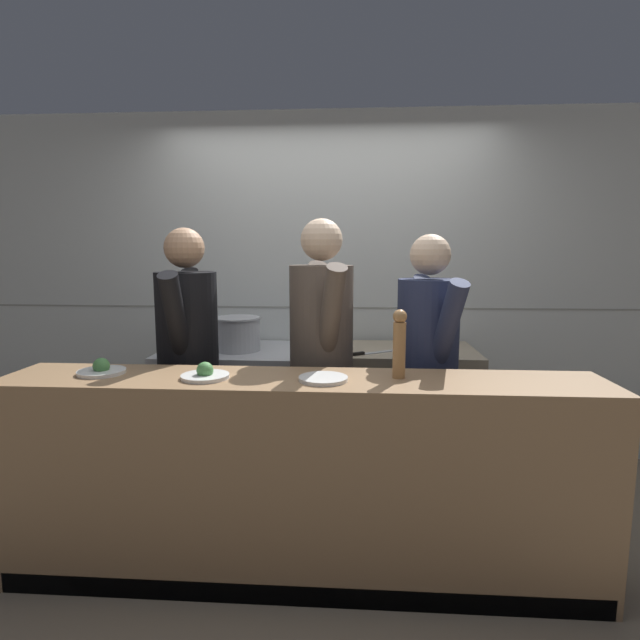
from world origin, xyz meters
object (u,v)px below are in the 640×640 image
(stock_pot, at_px, (237,333))
(chef_line, at_px, (427,368))
(chefs_knife, at_px, (370,353))
(plated_dish_appetiser, at_px, (205,374))
(chef_sous, at_px, (321,358))
(plated_dish_main, at_px, (102,370))
(plated_dish_dessert, at_px, (323,379))
(pepper_mill, at_px, (399,342))
(mixing_bowl_steel, at_px, (433,342))
(oven_range, at_px, (245,410))
(chef_head_cook, at_px, (188,360))

(stock_pot, bearing_deg, chef_line, -27.02)
(chefs_knife, height_order, chef_line, chef_line)
(plated_dish_appetiser, height_order, chef_sous, chef_sous)
(plated_dish_main, xyz_separation_m, plated_dish_dessert, (1.07, -0.06, -0.01))
(pepper_mill, bearing_deg, mixing_bowl_steel, 73.91)
(oven_range, xyz_separation_m, chef_sous, (0.59, -0.64, 0.53))
(stock_pot, height_order, plated_dish_appetiser, stock_pot)
(pepper_mill, bearing_deg, chefs_knife, 96.21)
(chef_head_cook, bearing_deg, plated_dish_main, -120.02)
(oven_range, relative_size, pepper_mill, 3.51)
(pepper_mill, bearing_deg, oven_range, 131.11)
(mixing_bowl_steel, relative_size, chef_head_cook, 0.16)
(chefs_knife, bearing_deg, plated_dish_dessert, -103.48)
(mixing_bowl_steel, height_order, chefs_knife, mixing_bowl_steel)
(pepper_mill, height_order, chef_sous, chef_sous)
(stock_pot, relative_size, chef_head_cook, 0.20)
(plated_dish_dessert, distance_m, chef_sous, 0.56)
(plated_dish_main, height_order, plated_dish_appetiser, same)
(plated_dish_dessert, bearing_deg, chefs_knife, 76.52)
(chef_line, bearing_deg, plated_dish_main, 177.88)
(oven_range, relative_size, plated_dish_main, 5.05)
(plated_dish_main, bearing_deg, oven_range, 68.95)
(oven_range, bearing_deg, plated_dish_dessert, -62.10)
(oven_range, height_order, pepper_mill, pepper_mill)
(oven_range, height_order, chef_sous, chef_sous)
(oven_range, bearing_deg, chef_head_cook, -106.25)
(oven_range, relative_size, plated_dish_dessert, 5.00)
(oven_range, xyz_separation_m, chef_head_cook, (-0.18, -0.63, 0.50))
(stock_pot, bearing_deg, chef_sous, -44.03)
(plated_dish_main, bearing_deg, plated_dish_dessert, -2.99)
(stock_pot, bearing_deg, chef_head_cook, -103.94)
(stock_pot, height_order, plated_dish_dessert, stock_pot)
(stock_pot, distance_m, chef_sous, 0.87)
(mixing_bowl_steel, distance_m, chefs_knife, 0.51)
(plated_dish_main, relative_size, chef_sous, 0.13)
(stock_pot, distance_m, pepper_mill, 1.50)
(mixing_bowl_steel, distance_m, pepper_mill, 1.26)
(chefs_knife, bearing_deg, plated_dish_main, -143.81)
(mixing_bowl_steel, distance_m, plated_dish_main, 2.14)
(pepper_mill, bearing_deg, plated_dish_main, -179.33)
(mixing_bowl_steel, relative_size, chefs_knife, 0.81)
(chef_sous, bearing_deg, chef_head_cook, 162.48)
(plated_dish_main, bearing_deg, pepper_mill, 0.67)
(plated_dish_appetiser, height_order, pepper_mill, pepper_mill)
(plated_dish_main, relative_size, chef_head_cook, 0.13)
(plated_dish_dessert, height_order, chef_sous, chef_sous)
(mixing_bowl_steel, relative_size, pepper_mill, 0.86)
(plated_dish_appetiser, bearing_deg, chefs_knife, 51.94)
(chef_head_cook, bearing_deg, chef_sous, -3.91)
(chef_head_cook, bearing_deg, stock_pot, 72.67)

